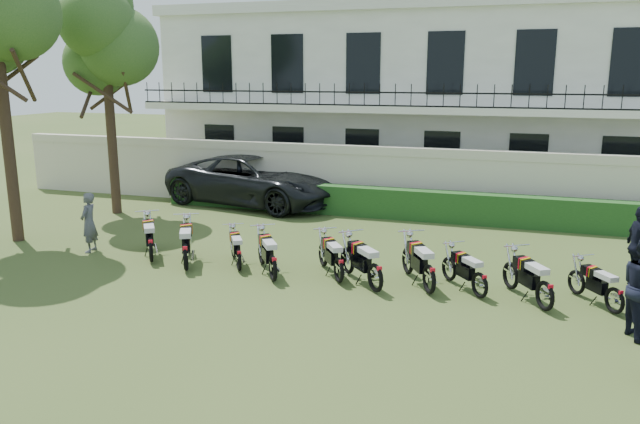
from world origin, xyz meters
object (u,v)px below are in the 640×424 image
object	(u,v)px
motorcycle_3	(273,262)
motorcycle_5	(375,271)
inspector	(89,223)
tree_west_near	(105,38)
motorcycle_7	(480,279)
motorcycle_1	(185,251)
motorcycle_0	(150,244)
motorcycle_4	(339,264)
motorcycle_8	(545,289)
suv	(255,180)
motorcycle_6	(429,272)
motorcycle_9	(615,294)
officer_5	(639,247)
motorcycle_2	(239,254)

from	to	relation	value
motorcycle_3	motorcycle_5	size ratio (longest dim) A/B	1.06
inspector	tree_west_near	bearing A→B (deg)	-162.59
motorcycle_7	motorcycle_1	bearing A→B (deg)	143.79
motorcycle_0	motorcycle_4	distance (m)	5.04
motorcycle_1	motorcycle_3	bearing A→B (deg)	-29.73
motorcycle_5	motorcycle_8	bearing A→B (deg)	-41.70
motorcycle_1	suv	size ratio (longest dim) A/B	0.29
motorcycle_6	motorcycle_9	bearing A→B (deg)	-29.18
suv	motorcycle_4	bearing A→B (deg)	-133.12
motorcycle_9	officer_5	world-z (taller)	officer_5
motorcycle_8	officer_5	size ratio (longest dim) A/B	0.91
motorcycle_1	motorcycle_2	world-z (taller)	motorcycle_1
motorcycle_0	motorcycle_9	world-z (taller)	motorcycle_0
tree_west_near	motorcycle_0	world-z (taller)	tree_west_near
motorcycle_2	motorcycle_5	bearing A→B (deg)	-39.42
motorcycle_1	inspector	bearing A→B (deg)	140.19
motorcycle_3	motorcycle_5	bearing A→B (deg)	-33.50
suv	motorcycle_9	bearing A→B (deg)	-113.00
motorcycle_2	motorcycle_4	world-z (taller)	motorcycle_4
motorcycle_3	motorcycle_4	world-z (taller)	motorcycle_3
motorcycle_9	motorcycle_0	bearing A→B (deg)	145.64
motorcycle_1	officer_5	world-z (taller)	officer_5
tree_west_near	motorcycle_1	bearing A→B (deg)	-41.98
motorcycle_3	motorcycle_5	distance (m)	2.43
motorcycle_9	motorcycle_1	bearing A→B (deg)	147.58
motorcycle_9	inspector	distance (m)	13.02
tree_west_near	suv	world-z (taller)	tree_west_near
motorcycle_4	motorcycle_8	xyz separation A→B (m)	(4.49, -0.35, 0.02)
tree_west_near	motorcycle_4	distance (m)	11.86
motorcycle_0	inspector	xyz separation A→B (m)	(-2.14, 0.37, 0.31)
motorcycle_1	motorcycle_4	world-z (taller)	motorcycle_1
motorcycle_5	officer_5	bearing A→B (deg)	-19.51
tree_west_near	motorcycle_5	distance (m)	12.74
motorcycle_1	motorcycle_4	xyz separation A→B (m)	(3.82, 0.31, -0.06)
tree_west_near	motorcycle_8	bearing A→B (deg)	-20.08
motorcycle_3	motorcycle_8	xyz separation A→B (m)	(5.98, 0.03, -0.01)
motorcycle_5	motorcycle_9	bearing A→B (deg)	-38.53
motorcycle_6	suv	world-z (taller)	suv
motorcycle_5	inspector	xyz separation A→B (m)	(-8.13, 0.76, 0.30)
motorcycle_5	inspector	world-z (taller)	inspector
motorcycle_2	motorcycle_6	world-z (taller)	motorcycle_6
motorcycle_0	motorcycle_7	world-z (taller)	motorcycle_0
motorcycle_6	motorcycle_7	size ratio (longest dim) A/B	1.27
motorcycle_8	suv	bearing A→B (deg)	110.18
tree_west_near	motorcycle_1	world-z (taller)	tree_west_near
motorcycle_2	motorcycle_3	bearing A→B (deg)	-55.49
motorcycle_7	inspector	xyz separation A→B (m)	(-10.35, 0.42, 0.37)
motorcycle_1	motorcycle_8	xyz separation A→B (m)	(8.32, -0.05, -0.04)
motorcycle_8	inspector	size ratio (longest dim) A/B	1.05
motorcycle_5	motorcycle_8	distance (m)	3.55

